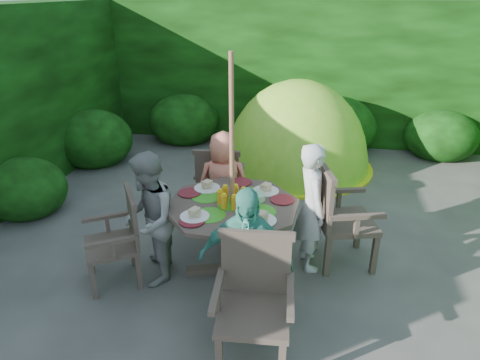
% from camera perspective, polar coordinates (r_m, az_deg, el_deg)
% --- Properties ---
extents(ground, '(60.00, 60.00, 0.00)m').
position_cam_1_polar(ground, '(4.96, 5.61, -8.56)').
color(ground, '#45423D').
rests_on(ground, ground).
extents(hedge_enclosure, '(9.00, 9.00, 2.50)m').
position_cam_1_polar(hedge_enclosure, '(5.69, 7.44, 9.50)').
color(hedge_enclosure, black).
rests_on(hedge_enclosure, ground).
extents(patio_table, '(1.69, 1.69, 0.93)m').
position_cam_1_polar(patio_table, '(4.19, -0.96, -4.67)').
color(patio_table, '#3E3128').
rests_on(patio_table, ground).
extents(parasol_pole, '(0.06, 0.06, 2.20)m').
position_cam_1_polar(parasol_pole, '(3.99, -1.06, 0.96)').
color(parasol_pole, brown).
rests_on(parasol_pole, ground).
extents(garden_chair_right, '(0.70, 0.75, 1.05)m').
position_cam_1_polar(garden_chair_right, '(4.49, 12.93, -4.59)').
color(garden_chair_right, '#3E3128').
rests_on(garden_chair_right, ground).
extents(garden_chair_left, '(0.69, 0.71, 0.90)m').
position_cam_1_polar(garden_chair_left, '(4.31, -15.84, -7.40)').
color(garden_chair_left, '#3E3128').
rests_on(garden_chair_left, ground).
extents(garden_chair_back, '(0.60, 0.55, 0.94)m').
position_cam_1_polar(garden_chair_back, '(5.23, -2.79, -0.38)').
color(garden_chair_back, '#3E3128').
rests_on(garden_chair_back, ground).
extents(garden_chair_front, '(0.63, 0.57, 0.98)m').
position_cam_1_polar(garden_chair_front, '(3.37, 1.88, -15.55)').
color(garden_chair_front, '#3E3128').
rests_on(garden_chair_front, ground).
extents(child_right, '(0.45, 0.57, 1.35)m').
position_cam_1_polar(child_right, '(4.34, 9.54, -3.62)').
color(child_right, silver).
rests_on(child_right, ground).
extents(child_left, '(0.67, 0.76, 1.33)m').
position_cam_1_polar(child_left, '(4.17, -12.03, -5.20)').
color(child_left, gray).
rests_on(child_left, ground).
extents(child_back, '(0.67, 0.50, 1.24)m').
position_cam_1_polar(child_back, '(4.91, -2.22, -0.55)').
color(child_back, '#F78266').
rests_on(child_back, ground).
extents(child_front, '(0.79, 0.36, 1.32)m').
position_cam_1_polar(child_front, '(3.51, 0.70, -10.84)').
color(child_front, teal).
rests_on(child_front, ground).
extents(dome_tent, '(2.65, 2.65, 2.82)m').
position_cam_1_polar(dome_tent, '(7.08, 7.34, 1.82)').
color(dome_tent, '#86D929').
rests_on(dome_tent, ground).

